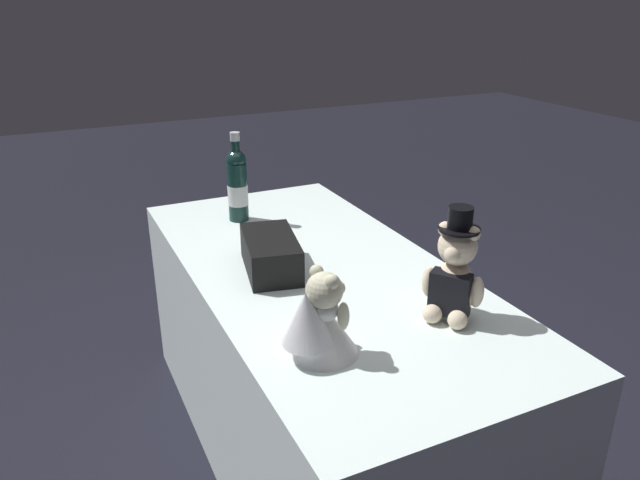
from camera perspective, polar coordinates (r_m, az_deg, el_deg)
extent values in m
plane|color=black|center=(2.34, 0.00, -18.67)|extent=(12.00, 12.00, 0.00)
cube|color=white|center=(2.12, 0.00, -11.43)|extent=(1.65, 0.77, 0.71)
ellipsoid|color=beige|center=(1.69, 12.39, -4.46)|extent=(0.12, 0.11, 0.16)
cube|color=black|center=(1.66, 12.05, -4.94)|extent=(0.11, 0.10, 0.12)
sphere|color=beige|center=(1.63, 12.75, -0.56)|extent=(0.10, 0.10, 0.10)
sphere|color=beige|center=(1.60, 12.29, -1.32)|extent=(0.04, 0.04, 0.04)
sphere|color=beige|center=(1.63, 11.64, 1.03)|extent=(0.04, 0.04, 0.04)
sphere|color=beige|center=(1.61, 14.12, 0.57)|extent=(0.04, 0.04, 0.04)
ellipsoid|color=beige|center=(1.68, 10.14, -3.86)|extent=(0.04, 0.04, 0.09)
ellipsoid|color=beige|center=(1.65, 14.44, -4.75)|extent=(0.04, 0.04, 0.09)
sphere|color=beige|center=(1.66, 10.45, -6.80)|extent=(0.05, 0.05, 0.05)
sphere|color=beige|center=(1.65, 12.73, -7.30)|extent=(0.05, 0.05, 0.05)
cylinder|color=black|center=(1.62, 12.89, 1.01)|extent=(0.11, 0.11, 0.01)
cylinder|color=black|center=(1.60, 12.99, 2.06)|extent=(0.06, 0.06, 0.06)
cone|color=white|center=(1.49, 0.40, -8.30)|extent=(0.17, 0.17, 0.13)
ellipsoid|color=white|center=(1.46, 0.40, -6.44)|extent=(0.08, 0.07, 0.06)
sphere|color=beige|center=(1.44, 0.41, -4.73)|extent=(0.09, 0.09, 0.09)
sphere|color=beige|center=(1.46, 1.64, -4.52)|extent=(0.04, 0.04, 0.04)
sphere|color=beige|center=(1.40, 1.17, -3.90)|extent=(0.03, 0.03, 0.03)
sphere|color=beige|center=(1.45, -0.32, -2.98)|extent=(0.03, 0.03, 0.03)
ellipsoid|color=beige|center=(1.44, 2.20, -7.13)|extent=(0.03, 0.03, 0.07)
ellipsoid|color=beige|center=(1.51, 0.02, -5.67)|extent=(0.03, 0.03, 0.07)
cone|color=white|center=(1.44, -1.23, -7.24)|extent=(0.15, 0.16, 0.14)
cylinder|color=#12302C|center=(2.34, -7.69, 4.47)|extent=(0.08, 0.08, 0.22)
sphere|color=#12302C|center=(2.30, -7.85, 7.43)|extent=(0.07, 0.07, 0.07)
cylinder|color=#12302C|center=(2.29, -7.92, 8.73)|extent=(0.03, 0.03, 0.09)
cylinder|color=silver|center=(2.28, -7.97, 9.56)|extent=(0.04, 0.04, 0.03)
cylinder|color=silver|center=(2.34, -7.68, 4.21)|extent=(0.08, 0.08, 0.08)
cylinder|color=black|center=(2.24, -4.70, 0.82)|extent=(0.11, 0.07, 0.01)
cone|color=silver|center=(2.18, -5.01, 0.24)|extent=(0.02, 0.01, 0.01)
cube|color=black|center=(1.92, -4.63, -1.30)|extent=(0.32, 0.21, 0.11)
cube|color=#B7B7BF|center=(1.96, -2.76, -0.75)|extent=(0.04, 0.02, 0.03)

